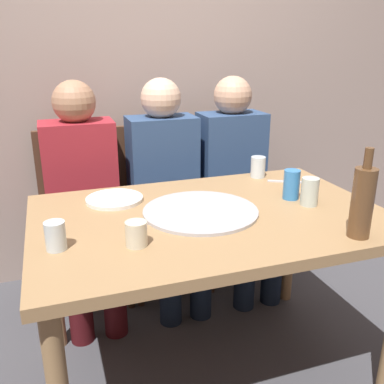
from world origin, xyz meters
TOP-DOWN VIEW (x-y plane):
  - ground_plane at (0.00, 0.00)m, footprint 8.00×8.00m
  - back_wall at (0.00, 1.10)m, footprint 6.00×0.10m
  - dining_table at (0.00, 0.00)m, footprint 1.32×0.86m
  - pizza_tray at (-0.03, 0.02)m, footprint 0.44×0.44m
  - wine_bottle at (0.39, -0.35)m, footprint 0.07×0.07m
  - tumbler_near at (-0.56, -0.12)m, footprint 0.06×0.06m
  - tumbler_far at (0.38, 0.36)m, footprint 0.07×0.07m
  - wine_glass at (-0.32, -0.18)m, footprint 0.07×0.07m
  - short_glass at (0.40, -0.04)m, footprint 0.07×0.07m
  - soda_can at (0.37, 0.05)m, footprint 0.07×0.07m
  - plate_stack at (-0.32, 0.25)m, footprint 0.23×0.23m
  - table_knife at (0.49, 0.23)m, footprint 0.20×0.12m
  - chair_left at (-0.42, 0.83)m, footprint 0.44×0.44m
  - chair_middle at (0.02, 0.83)m, footprint 0.44×0.44m
  - chair_right at (0.42, 0.83)m, footprint 0.44×0.44m
  - guest_in_sweater at (-0.42, 0.68)m, footprint 0.36×0.56m
  - guest_in_beanie at (0.02, 0.68)m, footprint 0.36×0.56m
  - guest_by_wall at (0.42, 0.68)m, footprint 0.36×0.56m

SIDE VIEW (x-z plane):
  - ground_plane at x=0.00m, z-range 0.00..0.00m
  - chair_left at x=-0.42m, z-range 0.06..0.96m
  - chair_middle at x=0.02m, z-range 0.06..0.96m
  - chair_right at x=0.42m, z-range 0.06..0.96m
  - dining_table at x=0.00m, z-range 0.28..1.00m
  - guest_in_sweater at x=-0.42m, z-range 0.06..1.23m
  - guest_in_beanie at x=0.02m, z-range 0.06..1.23m
  - guest_by_wall at x=0.42m, z-range 0.06..1.23m
  - table_knife at x=0.49m, z-range 0.72..0.73m
  - pizza_tray at x=-0.03m, z-range 0.72..0.74m
  - plate_stack at x=-0.32m, z-range 0.72..0.74m
  - wine_glass at x=-0.32m, z-range 0.72..0.81m
  - tumbler_near at x=-0.56m, z-range 0.72..0.82m
  - tumbler_far at x=0.38m, z-range 0.72..0.82m
  - short_glass at x=0.40m, z-range 0.72..0.84m
  - soda_can at x=0.37m, z-range 0.72..0.85m
  - wine_bottle at x=0.39m, z-range 0.70..1.00m
  - back_wall at x=0.00m, z-range 0.00..2.60m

